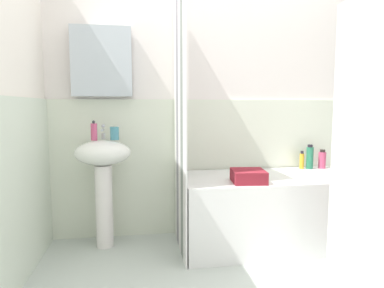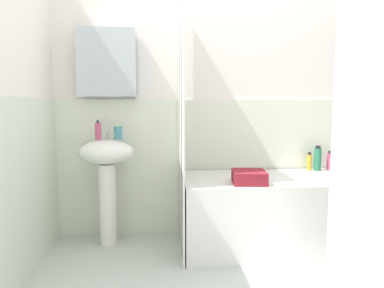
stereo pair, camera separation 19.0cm
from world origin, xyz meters
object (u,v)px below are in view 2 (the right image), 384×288
soap_dispenser (98,131)px  bathtub (271,212)px  toothbrush_cup (118,133)px  conditioner_bottle (309,162)px  lotion_bottle (318,159)px  sink (107,168)px  towel_folded (249,177)px  body_wash_bottle (331,161)px

soap_dispenser → bathtub: bearing=-6.9°
toothbrush_cup → conditioner_bottle: bearing=2.8°
lotion_bottle → sink: bearing=-176.9°
soap_dispenser → lotion_bottle: soap_dispenser is taller
soap_dispenser → conditioner_bottle: size_ratio=0.97×
soap_dispenser → toothbrush_cup: (0.16, 0.02, -0.02)m
bathtub → towel_folded: 0.45m
toothbrush_cup → lotion_bottle: (1.73, 0.07, -0.25)m
toothbrush_cup → towel_folded: toothbrush_cup is taller
bathtub → lotion_bottle: 0.68m
toothbrush_cup → towel_folded: bearing=-20.6°
soap_dispenser → towel_folded: size_ratio=0.62×
conditioner_bottle → towel_folded: bearing=-145.2°
lotion_bottle → toothbrush_cup: bearing=-177.7°
sink → soap_dispenser: (-0.06, 0.01, 0.30)m
sink → soap_dispenser: size_ratio=5.51×
sink → body_wash_bottle: bearing=3.0°
toothbrush_cup → body_wash_bottle: size_ratio=0.61×
soap_dispenser → body_wash_bottle: bearing=2.6°
towel_folded → sink: bearing=162.5°
sink → towel_folded: 1.15m
toothbrush_cup → bathtub: 1.41m
toothbrush_cup → conditioner_bottle: size_ratio=0.65×
body_wash_bottle → lotion_bottle: bearing=-178.6°
lotion_bottle → towel_folded: size_ratio=0.87×
body_wash_bottle → lotion_bottle: 0.13m
toothbrush_cup → lotion_bottle: bearing=2.3°
sink → conditioner_bottle: (1.75, 0.11, 0.01)m
soap_dispenser → towel_folded: bearing=-17.1°
sink → bathtub: bearing=-6.7°
lotion_bottle → conditioner_bottle: lotion_bottle is taller
body_wash_bottle → lotion_bottle: lotion_bottle is taller
conditioner_bottle → towel_folded: (-0.66, -0.46, -0.03)m
sink → lotion_bottle: 1.83m
sink → bathtub: sink is taller
body_wash_bottle → soap_dispenser: bearing=-177.4°
sink → towel_folded: sink is taller
bathtub → towel_folded: size_ratio=5.62×
sink → bathtub: (1.33, -0.16, -0.35)m
soap_dispenser → towel_folded: (1.16, -0.36, -0.32)m
conditioner_bottle → toothbrush_cup: bearing=-177.2°
sink → conditioner_bottle: 1.76m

